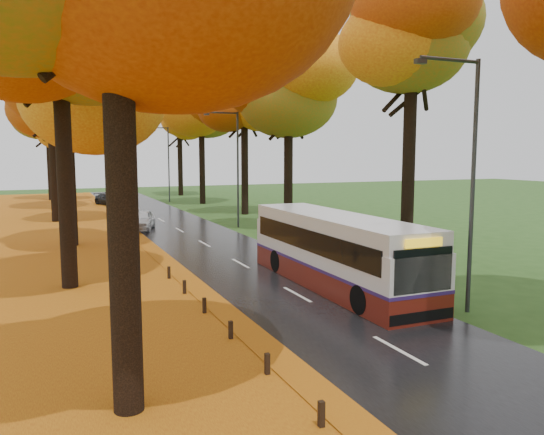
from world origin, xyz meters
TOP-DOWN VIEW (x-y plane):
  - road at (0.00, 25.00)m, footprint 6.50×90.00m
  - centre_line at (0.00, 25.00)m, footprint 0.12×90.00m
  - leaf_verge at (-9.00, 25.00)m, footprint 12.00×90.00m
  - leaf_drift at (-3.05, 25.00)m, footprint 0.90×90.00m
  - trees_left at (-7.18, 27.06)m, footprint 9.20×74.00m
  - trees_right at (7.19, 26.91)m, footprint 9.30×74.20m
  - bollard_row at (-3.70, 4.70)m, footprint 0.11×23.51m
  - streetlamp_near at (3.95, 8.00)m, footprint 2.45×0.18m
  - streetlamp_mid at (3.95, 30.00)m, footprint 2.45×0.18m
  - streetlamp_far at (3.95, 52.00)m, footprint 2.45×0.18m
  - bus at (1.90, 12.56)m, footprint 2.49×10.47m
  - car_white at (-2.35, 31.17)m, footprint 2.78×4.26m
  - car_silver at (-2.13, 39.99)m, footprint 1.89×4.13m
  - car_dark at (-2.30, 50.49)m, footprint 2.86×4.30m

SIDE VIEW (x-z plane):
  - leaf_verge at x=-9.00m, z-range 0.00..0.02m
  - road at x=0.00m, z-range 0.00..0.04m
  - leaf_drift at x=-3.05m, z-range 0.04..0.05m
  - centre_line at x=0.00m, z-range 0.04..0.05m
  - bollard_row at x=-3.70m, z-range 0.00..0.52m
  - car_dark at x=-2.30m, z-range 0.04..1.20m
  - car_silver at x=-2.13m, z-range 0.04..1.35m
  - car_white at x=-2.35m, z-range 0.04..1.39m
  - bus at x=1.90m, z-range 0.11..2.86m
  - streetlamp_near at x=3.95m, z-range 0.71..8.71m
  - streetlamp_mid at x=3.95m, z-range 0.71..8.71m
  - streetlamp_far at x=3.95m, z-range 0.71..8.71m
  - trees_left at x=-7.18m, z-range 2.59..16.48m
  - trees_right at x=7.19m, z-range 2.71..16.67m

